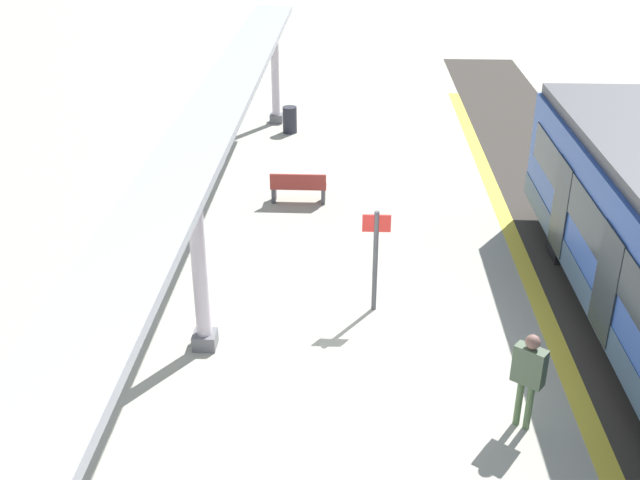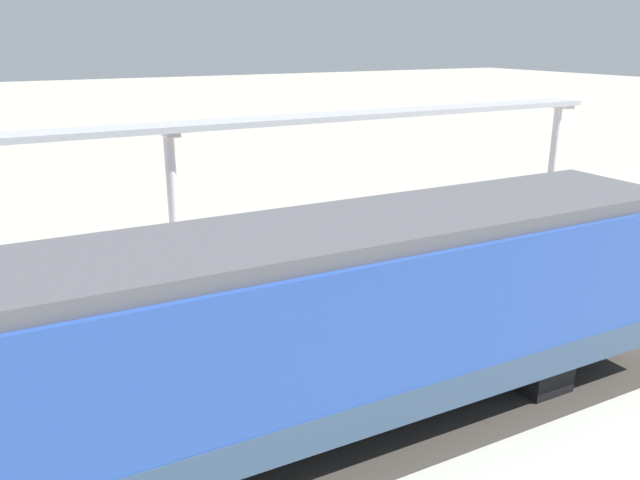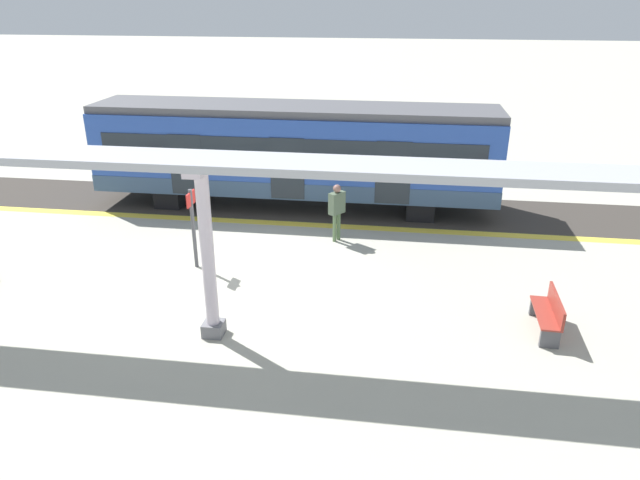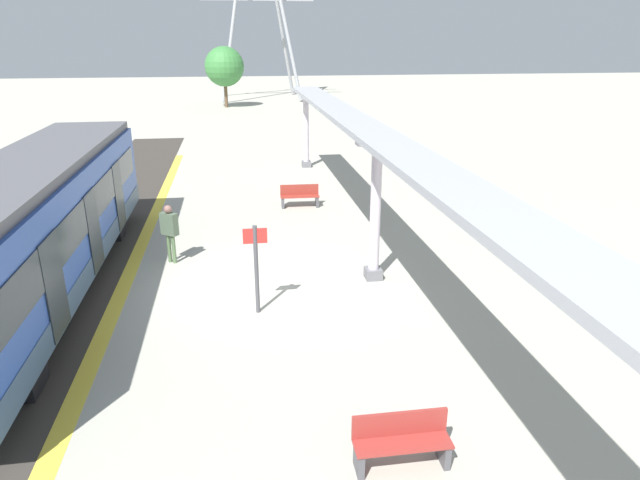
# 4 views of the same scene
# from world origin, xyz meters

# --- Properties ---
(ground_plane) EXTENTS (176.00, 176.00, 0.00)m
(ground_plane) POSITION_xyz_m (0.00, 0.00, 0.00)
(ground_plane) COLOR #AAA898
(tactile_edge_strip) EXTENTS (0.39, 36.53, 0.01)m
(tactile_edge_strip) POSITION_xyz_m (-3.48, 0.00, 0.00)
(tactile_edge_strip) COLOR yellow
(tactile_edge_strip) RESTS_ON ground
(trackbed) EXTENTS (3.20, 48.53, 0.01)m
(trackbed) POSITION_xyz_m (-5.27, 0.00, 0.00)
(trackbed) COLOR #38332D
(trackbed) RESTS_ON ground
(train_near_carriage) EXTENTS (2.65, 13.48, 3.48)m
(train_near_carriage) POSITION_xyz_m (-5.27, 0.17, 1.83)
(train_near_carriage) COLOR #2649A0
(train_near_carriage) RESTS_ON ground
(canopy_pillar_nearest) EXTENTS (1.10, 0.44, 3.81)m
(canopy_pillar_nearest) POSITION_xyz_m (3.22, -14.14, 1.93)
(canopy_pillar_nearest) COLOR slate
(canopy_pillar_nearest) RESTS_ON ground
(canopy_pillar_second) EXTENTS (1.10, 0.44, 3.81)m
(canopy_pillar_second) POSITION_xyz_m (3.22, -0.08, 1.93)
(canopy_pillar_second) COLOR slate
(canopy_pillar_second) RESTS_ON ground
(canopy_beam) EXTENTS (1.20, 29.15, 0.16)m
(canopy_beam) POSITION_xyz_m (3.22, 0.03, 3.89)
(canopy_beam) COLOR #A8AAB2
(canopy_beam) RESTS_ON canopy_pillar_nearest
(bench_mid_platform) EXTENTS (1.50, 0.45, 0.86)m
(bench_mid_platform) POSITION_xyz_m (1.94, -7.04, 0.44)
(bench_mid_platform) COLOR maroon
(bench_mid_platform) RESTS_ON ground
(trash_bin) EXTENTS (0.48, 0.48, 0.89)m
(trash_bin) POSITION_xyz_m (2.65, -13.04, 0.45)
(trash_bin) COLOR #2A2B35
(trash_bin) RESTS_ON ground
(platform_info_sign) EXTENTS (0.56, 0.10, 2.20)m
(platform_info_sign) POSITION_xyz_m (-0.00, -1.59, 1.33)
(platform_info_sign) COLOR #4C4C51
(platform_info_sign) RESTS_ON ground
(passenger_waiting_near_edge) EXTENTS (0.54, 0.49, 1.75)m
(passenger_waiting_near_edge) POSITION_xyz_m (-2.34, 1.96, 1.10)
(passenger_waiting_near_edge) COLOR #536E46
(passenger_waiting_near_edge) RESTS_ON ground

